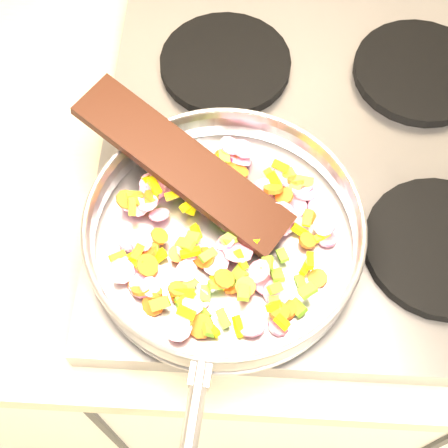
{
  "coord_description": "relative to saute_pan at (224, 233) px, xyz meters",
  "views": [
    {
      "loc": [
        -0.81,
        1.18,
        1.64
      ],
      "look_at": [
        -0.83,
        1.51,
        1.01
      ],
      "focal_mm": 50.0,
      "sensor_mm": 36.0,
      "label": 1
    }
  ],
  "objects": [
    {
      "name": "cooktop",
      "position": [
        0.13,
        0.16,
        -0.07
      ],
      "size": [
        0.6,
        0.6,
        0.04
      ],
      "primitive_type": "cube",
      "color": "#939399",
      "rests_on": "counter_top"
    },
    {
      "name": "grate_fl",
      "position": [
        -0.01,
        0.02,
        -0.04
      ],
      "size": [
        0.19,
        0.19,
        0.02
      ],
      "primitive_type": "cylinder",
      "color": "black",
      "rests_on": "cooktop"
    },
    {
      "name": "grate_fr",
      "position": [
        0.27,
        0.02,
        -0.04
      ],
      "size": [
        0.19,
        0.19,
        0.02
      ],
      "primitive_type": "cylinder",
      "color": "black",
      "rests_on": "cooktop"
    },
    {
      "name": "grate_bl",
      "position": [
        -0.01,
        0.3,
        -0.04
      ],
      "size": [
        0.19,
        0.19,
        0.02
      ],
      "primitive_type": "cylinder",
      "color": "black",
      "rests_on": "cooktop"
    },
    {
      "name": "grate_br",
      "position": [
        0.27,
        0.3,
        -0.04
      ],
      "size": [
        0.19,
        0.19,
        0.02
      ],
      "primitive_type": "cylinder",
      "color": "black",
      "rests_on": "cooktop"
    },
    {
      "name": "saute_pan",
      "position": [
        0.0,
        0.0,
        0.0
      ],
      "size": [
        0.37,
        0.53,
        0.06
      ],
      "rotation": [
        0.0,
        0.0,
        -0.09
      ],
      "color": "#9E9EA5",
      "rests_on": "grate_fl"
    },
    {
      "name": "vegetable_heap",
      "position": [
        -0.0,
        0.0,
        -0.01
      ],
      "size": [
        0.28,
        0.28,
        0.05
      ],
      "color": "#DD5517",
      "rests_on": "saute_pan"
    },
    {
      "name": "wooden_spatula",
      "position": [
        -0.05,
        0.08,
        0.02
      ],
      "size": [
        0.28,
        0.21,
        0.08
      ],
      "primitive_type": "cube",
      "rotation": [
        0.0,
        -0.22,
        2.57
      ],
      "color": "black",
      "rests_on": "saute_pan"
    }
  ]
}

